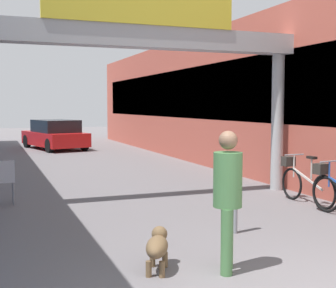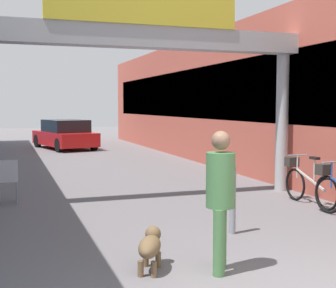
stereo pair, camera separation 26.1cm
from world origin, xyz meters
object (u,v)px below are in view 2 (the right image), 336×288
Objects in this scene: dog_on_leash at (150,246)px; bollard_post_metal at (233,198)px; cafe_chair_aluminium_nearer at (8,177)px; pedestrian_with_dog at (220,192)px; parked_car_red at (65,135)px; bicycle_silver_third at (307,183)px.

bollard_post_metal is (1.66, 1.13, 0.25)m from dog_on_leash.
bollard_post_metal reaches higher than cafe_chair_aluminium_nearer.
pedestrian_with_dog is 16.78m from parked_car_red.
bollard_post_metal reaches higher than bicycle_silver_third.
pedestrian_with_dog is 0.99× the size of bicycle_silver_third.
pedestrian_with_dog reaches higher than parked_car_red.
bicycle_silver_third is 14.21m from parked_car_red.
dog_on_leash is at bearing -147.42° from bicycle_silver_third.
parked_car_red reaches higher than cafe_chair_aluminium_nearer.
pedestrian_with_dog is 4.44m from bicycle_silver_third.
parked_car_red is at bearing 102.83° from bicycle_silver_third.
parked_car_red reaches higher than bicycle_silver_third.
parked_car_red reaches higher than bollard_post_metal.
bicycle_silver_third is (3.30, 2.93, -0.52)m from pedestrian_with_dog.
bollard_post_metal is 1.22× the size of cafe_chair_aluminium_nearer.
dog_on_leash is at bearing -93.14° from parked_car_red.
dog_on_leash is (-0.76, 0.33, -0.66)m from pedestrian_with_dog.
dog_on_leash is at bearing 156.30° from pedestrian_with_dog.
parked_car_red is at bearing 78.06° from cafe_chair_aluminium_nearer.
dog_on_leash is 16.47m from parked_car_red.
parked_car_red is (0.15, 16.77, -0.32)m from pedestrian_with_dog.
pedestrian_with_dog is 1.89× the size of cafe_chair_aluminium_nearer.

